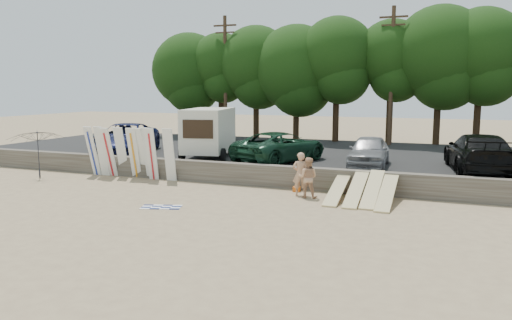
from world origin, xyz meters
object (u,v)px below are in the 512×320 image
object	(u,v)px
beach_umbrella	(37,154)
car_0	(126,138)
car_3	(479,153)
cooler	(337,191)
car_2	(369,151)
car_1	(280,147)
box_trailer	(209,130)
beachgoer_a	(300,174)
beachgoer_b	(308,178)

from	to	relation	value
beach_umbrella	car_0	bearing A→B (deg)	75.26
car_3	cooler	distance (m)	7.04
cooler	beach_umbrella	bearing A→B (deg)	-148.89
car_0	car_3	xyz separation A→B (m)	(18.85, 0.46, 0.01)
car_2	car_3	xyz separation A→B (m)	(4.86, 0.31, 0.12)
beach_umbrella	cooler	bearing A→B (deg)	6.45
car_1	car_3	size ratio (longest dim) A/B	0.93
box_trailer	cooler	distance (m)	8.99
box_trailer	cooler	bearing A→B (deg)	-37.37
car_2	cooler	size ratio (longest dim) A/B	11.50
car_1	beach_umbrella	bearing A→B (deg)	45.43
car_1	beachgoer_a	size ratio (longest dim) A/B	3.04
beachgoer_a	beach_umbrella	world-z (taller)	beach_umbrella
car_0	beach_umbrella	world-z (taller)	beach_umbrella
car_2	cooler	world-z (taller)	car_2
car_1	car_2	distance (m)	4.50
car_2	car_3	distance (m)	4.87
car_1	car_3	bearing A→B (deg)	-158.37
beachgoer_b	beach_umbrella	size ratio (longest dim) A/B	0.62
car_0	beachgoer_b	distance (m)	13.16
cooler	beach_umbrella	xyz separation A→B (m)	(-14.71, -1.66, 1.06)
box_trailer	cooler	world-z (taller)	box_trailer
box_trailer	car_2	world-z (taller)	box_trailer
box_trailer	beach_umbrella	bearing A→B (deg)	-153.73
box_trailer	beach_umbrella	size ratio (longest dim) A/B	1.67
beachgoer_a	cooler	world-z (taller)	beachgoer_a
box_trailer	car_2	xyz separation A→B (m)	(8.61, 0.08, -0.74)
car_3	beachgoer_a	size ratio (longest dim) A/B	3.26
box_trailer	car_2	distance (m)	8.64
car_0	cooler	size ratio (longest dim) A/B	16.24
beachgoer_a	cooler	distance (m)	1.74
car_1	beach_umbrella	size ratio (longest dim) A/B	2.06
beach_umbrella	car_3	bearing A→B (deg)	15.91
car_0	car_1	distance (m)	9.49
beachgoer_b	beach_umbrella	bearing A→B (deg)	0.43
car_1	beachgoer_b	xyz separation A→B (m)	(2.82, -4.68, -0.64)
beachgoer_a	car_2	bearing A→B (deg)	-133.05
car_0	beachgoer_a	size ratio (longest dim) A/B	3.38
car_2	beachgoer_a	world-z (taller)	car_2
box_trailer	beachgoer_b	xyz separation A→B (m)	(6.92, -4.70, -1.35)
car_3	car_1	bearing A→B (deg)	-5.65
car_1	cooler	size ratio (longest dim) A/B	14.63
beachgoer_a	car_3	bearing A→B (deg)	-163.46
car_3	car_2	bearing A→B (deg)	-4.50
car_2	beach_umbrella	xyz separation A→B (m)	(-15.39, -5.47, -0.23)
car_1	car_2	bearing A→B (deg)	-159.62
box_trailer	beachgoer_a	bearing A→B (deg)	-46.25
car_3	beachgoer_a	xyz separation A→B (m)	(-6.95, -4.79, -0.65)
car_2	beachgoer_b	size ratio (longest dim) A/B	2.61
car_2	cooler	bearing A→B (deg)	-103.72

